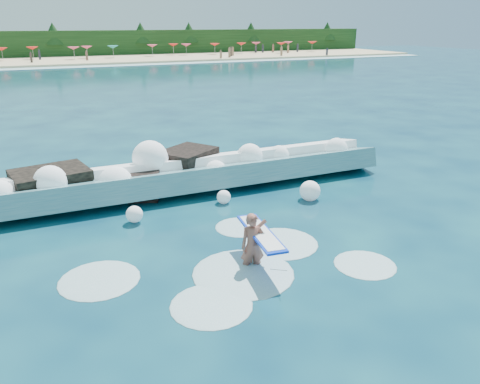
{
  "coord_description": "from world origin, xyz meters",
  "views": [
    {
      "loc": [
        -4.57,
        -11.58,
        6.64
      ],
      "look_at": [
        1.5,
        2.0,
        1.2
      ],
      "focal_mm": 35.0,
      "sensor_mm": 36.0,
      "label": 1
    }
  ],
  "objects": [
    {
      "name": "beach",
      "position": [
        0.0,
        78.0,
        0.2
      ],
      "size": [
        140.0,
        20.0,
        0.4
      ],
      "primitive_type": "cube",
      "color": "tan",
      "rests_on": "ground"
    },
    {
      "name": "beachgoers",
      "position": [
        1.07,
        75.04,
        1.09
      ],
      "size": [
        98.14,
        13.64,
        1.93
      ],
      "color": "#3F332D",
      "rests_on": "ground"
    },
    {
      "name": "surf_foam",
      "position": [
        0.17,
        -0.69,
        0.0
      ],
      "size": [
        9.18,
        5.91,
        0.14
      ],
      "color": "silver",
      "rests_on": "ground"
    },
    {
      "name": "wet_band",
      "position": [
        0.0,
        67.0,
        0.04
      ],
      "size": [
        140.0,
        5.0,
        0.08
      ],
      "primitive_type": "cube",
      "color": "silver",
      "rests_on": "ground"
    },
    {
      "name": "rock_cluster",
      "position": [
        -1.65,
        7.08,
        0.51
      ],
      "size": [
        8.71,
        3.72,
        1.6
      ],
      "color": "black",
      "rests_on": "ground"
    },
    {
      "name": "wave_spray",
      "position": [
        0.19,
        6.24,
        0.94
      ],
      "size": [
        15.35,
        5.08,
        2.09
      ],
      "color": "white",
      "rests_on": "ground"
    },
    {
      "name": "breaking_wave",
      "position": [
        0.87,
        6.31,
        0.53
      ],
      "size": [
        17.65,
        2.77,
        1.52
      ],
      "color": "teal",
      "rests_on": "ground"
    },
    {
      "name": "surfer_with_board",
      "position": [
        0.69,
        -0.82,
        0.72
      ],
      "size": [
        1.12,
        3.06,
        1.94
      ],
      "color": "brown",
      "rests_on": "ground"
    },
    {
      "name": "treeline",
      "position": [
        0.0,
        88.0,
        2.5
      ],
      "size": [
        140.0,
        4.0,
        5.0
      ],
      "primitive_type": "cube",
      "color": "black",
      "rests_on": "ground"
    },
    {
      "name": "ground",
      "position": [
        0.0,
        0.0,
        0.0
      ],
      "size": [
        200.0,
        200.0,
        0.0
      ],
      "primitive_type": "plane",
      "color": "#082541",
      "rests_on": "ground"
    },
    {
      "name": "beach_umbrellas",
      "position": [
        -0.26,
        80.1,
        2.25
      ],
      "size": [
        110.81,
        6.78,
        0.5
      ],
      "color": "#D03D5D",
      "rests_on": "ground"
    }
  ]
}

